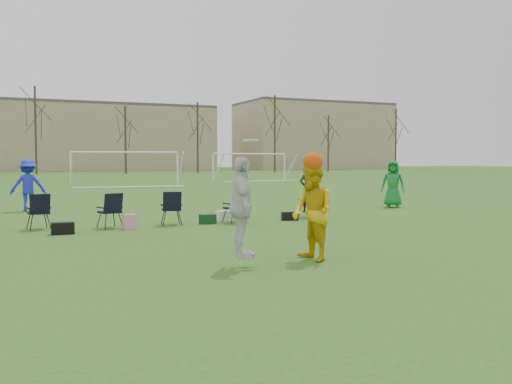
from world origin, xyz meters
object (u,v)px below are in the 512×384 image
fielder_blue (28,185)px  goal_right (250,159)px  goal_mid (126,159)px  fielder_green_far (393,184)px  center_contest (285,209)px

fielder_blue → goal_right: size_ratio=0.26×
goal_mid → fielder_green_far: bearing=-69.7°
goal_right → fielder_green_far: bearing=-109.6°
fielder_green_far → goal_right: (5.68, 27.62, 1.00)m
fielder_blue → center_contest: center_contest is taller
center_contest → goal_mid: bearing=84.3°
goal_mid → fielder_blue: bearing=-107.5°
fielder_green_far → center_contest: bearing=-93.3°
goal_right → fielder_blue: bearing=-136.7°
fielder_blue → goal_right: 30.31m
fielder_blue → fielder_green_far: size_ratio=1.02×
fielder_blue → goal_right: (18.93, 23.64, 0.98)m
center_contest → fielder_green_far: bearing=44.5°
center_contest → goal_right: (15.07, 36.87, 0.93)m
fielder_blue → center_contest: (3.86, -13.22, 0.04)m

